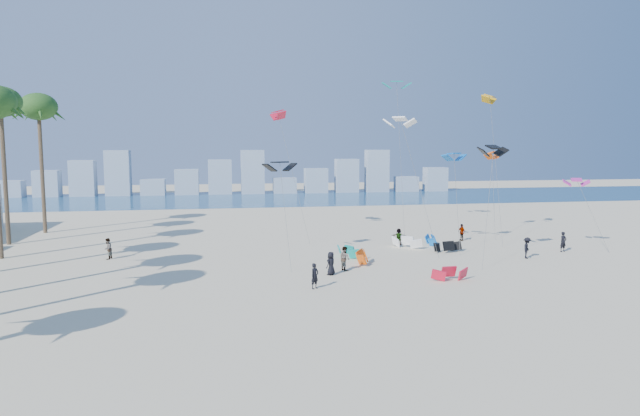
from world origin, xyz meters
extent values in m
plane|color=beige|center=(0.00, 0.00, 0.00)|extent=(220.00, 220.00, 0.00)
plane|color=navy|center=(0.00, 72.00, 0.01)|extent=(220.00, 220.00, 0.00)
imported|color=black|center=(1.38, 8.81, 0.85)|extent=(0.74, 0.69, 1.69)
imported|color=gray|center=(4.48, 13.75, 0.91)|extent=(0.94, 1.06, 1.82)
imported|color=black|center=(3.18, 12.44, 0.85)|extent=(0.97, 0.96, 1.69)
imported|color=gray|center=(18.68, 24.60, 0.83)|extent=(0.66, 1.05, 1.66)
imported|color=black|center=(20.37, 15.45, 0.88)|extent=(1.20, 1.31, 1.76)
imported|color=gray|center=(11.85, 23.40, 0.79)|extent=(1.52, 1.05, 1.57)
imported|color=black|center=(25.06, 17.58, 0.89)|extent=(0.73, 0.56, 1.78)
imported|color=gray|center=(-13.87, 21.15, 0.88)|extent=(0.86, 0.99, 1.75)
cylinder|color=#595959|center=(0.32, 16.40, 4.00)|extent=(0.30, 5.10, 8.00)
cylinder|color=#595959|center=(11.84, 18.03, 5.79)|extent=(2.80, 2.47, 11.58)
cylinder|color=#595959|center=(15.76, 19.26, 4.31)|extent=(0.67, 3.39, 8.62)
cylinder|color=#595959|center=(2.41, 27.86, 6.38)|extent=(2.48, 5.64, 12.78)
cylinder|color=#595959|center=(21.00, 22.47, 7.05)|extent=(0.38, 4.35, 14.11)
cylinder|color=#595959|center=(27.69, 17.39, 3.15)|extent=(2.14, 2.11, 6.31)
cylinder|color=#595959|center=(14.08, 30.08, 8.13)|extent=(0.74, 5.74, 16.26)
cylinder|color=#595959|center=(22.83, 26.34, 4.28)|extent=(1.48, 4.18, 8.58)
cylinder|color=#595959|center=(15.84, 13.64, 4.61)|extent=(2.28, 3.26, 9.22)
cylinder|color=brown|center=(-24.49, 30.00, 6.68)|extent=(0.40, 0.40, 13.35)
ellipsoid|color=#2A521D|center=(-24.49, 30.00, 13.35)|extent=(3.80, 3.80, 2.85)
cylinder|color=brown|center=(-23.27, 37.00, 6.69)|extent=(0.40, 0.40, 13.38)
ellipsoid|color=#2A521D|center=(-23.27, 37.00, 13.38)|extent=(3.80, 3.80, 2.85)
cube|color=#9EADBF|center=(-42.00, 82.00, 1.50)|extent=(4.40, 3.00, 3.00)
cube|color=#9EADBF|center=(-35.80, 82.00, 2.40)|extent=(4.40, 3.00, 4.80)
cube|color=#9EADBF|center=(-29.60, 82.00, 3.30)|extent=(4.40, 3.00, 6.60)
cube|color=#9EADBF|center=(-23.40, 82.00, 4.20)|extent=(4.40, 3.00, 8.40)
cube|color=#9EADBF|center=(-17.20, 82.00, 1.50)|extent=(4.40, 3.00, 3.00)
cube|color=#9EADBF|center=(-11.00, 82.00, 2.40)|extent=(4.40, 3.00, 4.80)
cube|color=#9EADBF|center=(-4.80, 82.00, 3.30)|extent=(4.40, 3.00, 6.60)
cube|color=#9EADBF|center=(1.40, 82.00, 4.20)|extent=(4.40, 3.00, 8.40)
cube|color=#9EADBF|center=(7.60, 82.00, 1.50)|extent=(4.40, 3.00, 3.00)
cube|color=#9EADBF|center=(13.80, 82.00, 2.40)|extent=(4.40, 3.00, 4.80)
cube|color=#9EADBF|center=(20.00, 82.00, 3.30)|extent=(4.40, 3.00, 6.60)
cube|color=#9EADBF|center=(26.20, 82.00, 4.20)|extent=(4.40, 3.00, 8.40)
cube|color=#9EADBF|center=(32.40, 82.00, 1.50)|extent=(4.40, 3.00, 3.00)
cube|color=#9EADBF|center=(38.60, 82.00, 2.40)|extent=(4.40, 3.00, 4.80)
camera|label=1|loc=(-4.50, -26.62, 9.39)|focal=31.43mm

